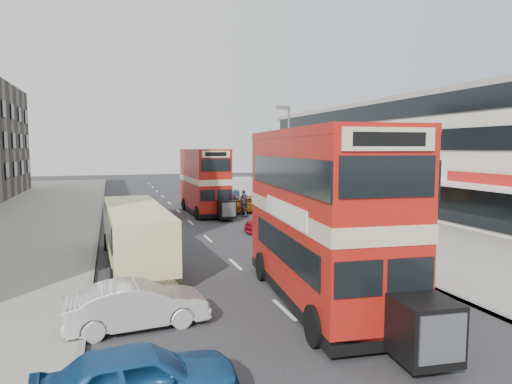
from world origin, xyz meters
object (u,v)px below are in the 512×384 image
object	(u,v)px
coach	(136,233)
car_right_a	(283,221)
street_lamp	(287,154)
car_right_c	(217,194)
bus_second	(204,181)
bus_main	(321,216)
car_right_b	(240,205)
car_left_near	(139,379)
cyclist	(244,207)
car_left_front	(137,305)
pedestrian_near	(345,215)

from	to	relation	value
coach	car_right_a	bearing A→B (deg)	27.51
street_lamp	car_right_c	size ratio (longest dim) A/B	1.84
bus_second	coach	size ratio (longest dim) A/B	0.96
bus_main	car_right_b	size ratio (longest dim) A/B	2.16
car_right_b	car_right_c	bearing A→B (deg)	172.03
car_left_near	car_right_a	world-z (taller)	car_right_a
car_left_near	bus_second	bearing A→B (deg)	-19.47
car_right_b	cyclist	world-z (taller)	cyclist
car_left_near	car_left_front	bearing A→B (deg)	-7.96
bus_second	car_right_b	xyz separation A→B (m)	(2.74, -0.62, -1.95)
bus_second	car_right_b	size ratio (longest dim) A/B	1.86
coach	street_lamp	bearing A→B (deg)	36.38
pedestrian_near	car_left_near	bearing A→B (deg)	6.83
bus_second	car_right_b	bearing A→B (deg)	166.03
car_left_near	cyclist	size ratio (longest dim) A/B	2.00
bus_main	bus_second	xyz separation A→B (m)	(0.38, 21.71, -0.36)
car_left_near	cyclist	distance (m)	25.83
pedestrian_near	car_right_c	bearing A→B (deg)	-120.22
car_left_front	car_right_b	size ratio (longest dim) A/B	0.85
bus_second	cyclist	size ratio (longest dim) A/B	4.50
car_right_a	car_right_c	size ratio (longest dim) A/B	1.11
bus_second	car_left_front	distance (m)	23.08
bus_second	cyclist	bearing A→B (deg)	136.92
bus_second	car_left_front	xyz separation A→B (m)	(-6.47, -22.07, -1.94)
street_lamp	pedestrian_near	distance (m)	6.14
coach	bus_main	bearing A→B (deg)	-52.89
bus_main	car_right_c	size ratio (longest dim) A/B	2.37
street_lamp	bus_main	size ratio (longest dim) A/B	0.78
car_left_near	cyclist	xyz separation A→B (m)	(9.30, 24.10, 0.01)
car_right_a	cyclist	size ratio (longest dim) A/B	2.43
bus_main	car_left_front	world-z (taller)	bus_main
car_right_c	pedestrian_near	xyz separation A→B (m)	(4.09, -18.06, 0.26)
street_lamp	bus_main	xyz separation A→B (m)	(-5.05, -15.64, -1.81)
car_left_near	car_right_c	bearing A→B (deg)	-20.81
bus_second	coach	distance (m)	16.04
car_right_a	car_right_c	distance (m)	17.16
car_right_b	pedestrian_near	size ratio (longest dim) A/B	2.80
car_left_near	pedestrian_near	bearing A→B (deg)	-45.47
coach	car_left_front	distance (m)	7.34
street_lamp	car_left_front	distance (m)	19.93
car_left_front	bus_main	bearing A→B (deg)	-91.75
car_right_a	street_lamp	bearing A→B (deg)	161.89
coach	car_right_c	xyz separation A→B (m)	(8.91, 22.46, -0.71)
bus_main	car_left_near	size ratio (longest dim) A/B	2.60
car_left_front	car_right_c	bearing A→B (deg)	-22.47
car_right_a	car_right_b	bearing A→B (deg)	-170.62
bus_main	car_left_front	xyz separation A→B (m)	(-6.09, -0.36, -2.30)
cyclist	pedestrian_near	bearing A→B (deg)	-66.04
bus_main	cyclist	size ratio (longest dim) A/B	5.21
car_left_front	car_right_c	xyz separation A→B (m)	(9.27, 29.75, 0.07)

